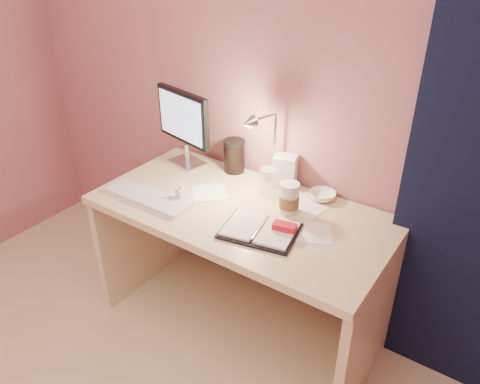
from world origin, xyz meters
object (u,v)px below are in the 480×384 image
Objects in this scene: desk at (249,240)px; product_box at (285,171)px; dark_jar at (234,157)px; desk_lamp at (271,146)px; keyboard at (147,197)px; lotion_bottle at (181,191)px; bowl at (322,196)px; monitor at (185,121)px; clear_cup at (268,182)px; coffee_cup at (289,199)px; planner at (262,230)px.

product_box is (0.06, 0.22, 0.31)m from desk.
dark_jar is 0.30m from product_box.
desk is 3.58× the size of desk_lamp.
lotion_bottle is at bearing 32.77° from keyboard.
product_box is at bearing 74.80° from desk.
monitor is at bearing -174.98° from bowl.
clear_cup is at bearing -117.86° from product_box.
desk is 0.49m from desk_lamp.
desk is 9.99× the size of clear_cup.
lotion_bottle reaches higher than bowl.
coffee_cup is at bearing 2.80° from monitor.
keyboard is at bearing -109.90° from dark_jar.
coffee_cup reaches higher than clear_cup.
planner reaches higher than keyboard.
coffee_cup is at bearing 22.11° from lotion_bottle.
coffee_cup is 0.48m from dark_jar.
monitor reaches higher than desk_lamp.
bowl is (0.28, 0.21, 0.25)m from desk.
bowl is 0.68m from lotion_bottle.
monitor is at bearing -163.65° from dark_jar.
planner is at bearing -90.09° from product_box.
dark_jar reaches higher than bowl.
coffee_cup is at bearing -24.06° from dark_jar.
product_box is (0.34, 0.39, 0.04)m from lotion_bottle.
lotion_bottle is (-0.48, -0.19, -0.02)m from coffee_cup.
dark_jar is at bearing 70.24° from keyboard.
clear_cup is at bearing -53.17° from desk_lamp.
product_box is 0.19m from desk_lamp.
keyboard is 3.27× the size of clear_cup.
clear_cup is at bearing 154.12° from coffee_cup.
desk is 3.88× the size of planner.
keyboard is 5.10× the size of lotion_bottle.
clear_cup is (0.04, 0.10, 0.30)m from desk.
dark_jar is at bearing 157.00° from clear_cup.
desk is 9.57× the size of coffee_cup.
desk_lamp is at bearing 11.76° from monitor.
desk_lamp reaches higher than desk.
bowl is at bearing 67.43° from coffee_cup.
dark_jar is at bearing 137.82° from desk.
product_box is at bearing 79.20° from clear_cup.
desk is 0.36m from coffee_cup.
lotion_bottle reaches higher than planner.
desk is 8.92× the size of dark_jar.
clear_cup is 0.27m from bowl.
desk_lamp is (-0.25, -0.08, 0.23)m from bowl.
product_box reaches higher than planner.
desk is 15.56× the size of lotion_bottle.
clear_cup is 0.36× the size of desk_lamp.
clear_cup is (0.45, 0.36, 0.06)m from keyboard.
monitor reaches higher than product_box.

